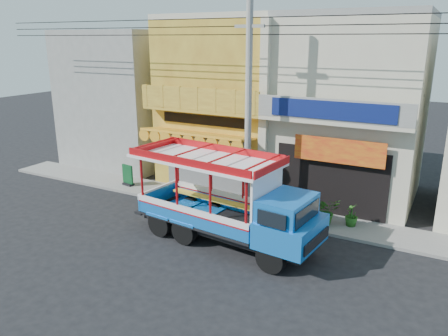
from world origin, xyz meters
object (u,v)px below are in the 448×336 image
object	(u,v)px
potted_plant_a	(326,211)
utility_pole	(252,96)
potted_plant_c	(352,215)
songthaew_truck	(237,204)
green_sign	(128,177)

from	to	relation	value
potted_plant_a	utility_pole	bearing A→B (deg)	149.97
potted_plant_c	songthaew_truck	bearing A→B (deg)	-37.24
potted_plant_a	potted_plant_c	xyz separation A→B (m)	(0.93, 0.36, -0.10)
green_sign	potted_plant_a	distance (m)	10.01
utility_pole	potted_plant_c	size ratio (longest dim) A/B	30.84
songthaew_truck	utility_pole	bearing A→B (deg)	105.34
potted_plant_a	songthaew_truck	bearing A→B (deg)	-165.27
songthaew_truck	potted_plant_a	bearing A→B (deg)	53.14
utility_pole	songthaew_truck	bearing A→B (deg)	-74.66
potted_plant_a	potted_plant_c	bearing A→B (deg)	-17.34
songthaew_truck	green_sign	distance (m)	8.38
utility_pole	songthaew_truck	world-z (taller)	utility_pole
utility_pole	green_sign	size ratio (longest dim) A/B	26.74
songthaew_truck	potted_plant_a	distance (m)	3.99
utility_pole	potted_plant_a	bearing A→B (deg)	8.37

